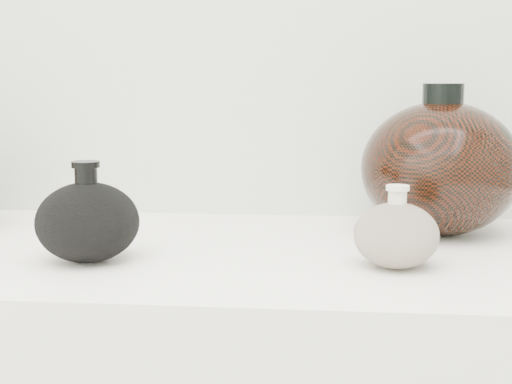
# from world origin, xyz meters

# --- Properties ---
(black_gourd_vase) EXTENTS (0.16, 0.16, 0.12)m
(black_gourd_vase) POSITION_xyz_m (-0.15, 0.87, 0.95)
(black_gourd_vase) COLOR black
(black_gourd_vase) RESTS_ON display_counter
(cream_gourd_vase) EXTENTS (0.11, 0.11, 0.10)m
(cream_gourd_vase) POSITION_xyz_m (0.23, 0.87, 0.94)
(cream_gourd_vase) COLOR #C0AF94
(cream_gourd_vase) RESTS_ON display_counter
(right_round_pot) EXTENTS (0.28, 0.28, 0.22)m
(right_round_pot) POSITION_xyz_m (0.31, 1.07, 1.00)
(right_round_pot) COLOR black
(right_round_pot) RESTS_ON display_counter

